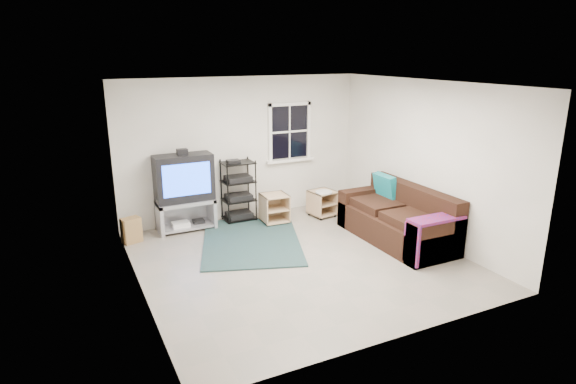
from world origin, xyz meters
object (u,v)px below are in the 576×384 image
side_table_left (274,207)px  sofa (398,220)px  side_table_right (321,201)px  av_rack (239,195)px  tv_unit (184,186)px

side_table_left → sofa: (1.50, -1.69, 0.06)m
side_table_right → sofa: bearing=-72.1°
av_rack → sofa: size_ratio=0.54×
side_table_right → side_table_left: bearing=176.2°
av_rack → tv_unit: bearing=-177.8°
av_rack → sofa: 2.90m
side_table_left → sofa: sofa is taller
av_rack → sofa: av_rack is taller
tv_unit → sofa: 3.68m
tv_unit → side_table_left: tv_unit is taller
av_rack → side_table_left: size_ratio=2.14×
sofa → tv_unit: bearing=146.2°
av_rack → side_table_right: (1.50, -0.44, -0.21)m
side_table_right → sofa: (0.53, -1.63, 0.06)m
side_table_right → sofa: 1.71m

